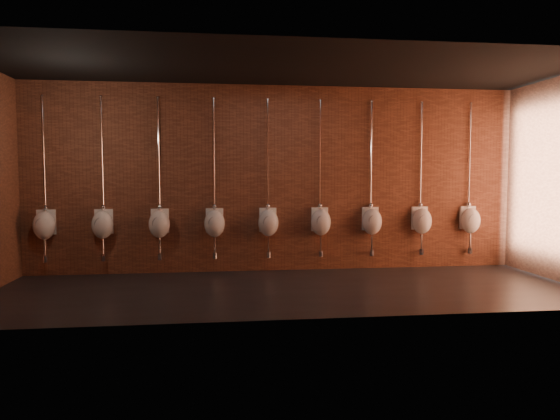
{
  "coord_description": "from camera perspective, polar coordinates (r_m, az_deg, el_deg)",
  "views": [
    {
      "loc": [
        -1.01,
        -7.08,
        1.66
      ],
      "look_at": [
        -0.04,
        0.9,
        1.1
      ],
      "focal_mm": 32.0,
      "sensor_mm": 36.0,
      "label": 1
    }
  ],
  "objects": [
    {
      "name": "urinal_3",
      "position": [
        8.5,
        -7.49,
        -1.4
      ],
      "size": [
        0.37,
        0.32,
        2.71
      ],
      "color": "white",
      "rests_on": "ground"
    },
    {
      "name": "urinal_8",
      "position": [
        9.61,
        20.92,
        -1.01
      ],
      "size": [
        0.37,
        0.32,
        2.71
      ],
      "color": "white",
      "rests_on": "ground"
    },
    {
      "name": "urinal_4",
      "position": [
        8.54,
        -1.34,
        -1.34
      ],
      "size": [
        0.37,
        0.32,
        2.71
      ],
      "color": "white",
      "rests_on": "ground"
    },
    {
      "name": "ground",
      "position": [
        7.35,
        1.14,
        -9.08
      ],
      "size": [
        8.5,
        8.5,
        0.0
      ],
      "primitive_type": "plane",
      "color": "black",
      "rests_on": "ground"
    },
    {
      "name": "urinal_7",
      "position": [
        9.22,
        15.89,
        -1.1
      ],
      "size": [
        0.37,
        0.32,
        2.71
      ],
      "color": "white",
      "rests_on": "ground"
    },
    {
      "name": "urinal_5",
      "position": [
        8.68,
        4.68,
        -1.27
      ],
      "size": [
        0.37,
        0.32,
        2.71
      ],
      "color": "white",
      "rests_on": "ground"
    },
    {
      "name": "urinal_0",
      "position": [
        8.96,
        -25.34,
        -1.48
      ],
      "size": [
        0.37,
        0.32,
        2.71
      ],
      "color": "white",
      "rests_on": "ground"
    },
    {
      "name": "urinal_6",
      "position": [
        8.91,
        10.46,
        -1.19
      ],
      "size": [
        0.37,
        0.32,
        2.71
      ],
      "color": "white",
      "rests_on": "ground"
    },
    {
      "name": "room_shell",
      "position": [
        7.17,
        1.17,
        6.79
      ],
      "size": [
        8.54,
        3.04,
        3.22
      ],
      "color": "black",
      "rests_on": "ground"
    },
    {
      "name": "urinal_2",
      "position": [
        8.56,
        -13.63,
        -1.45
      ],
      "size": [
        0.37,
        0.32,
        2.71
      ],
      "color": "white",
      "rests_on": "ground"
    },
    {
      "name": "urinal_1",
      "position": [
        8.71,
        -19.62,
        -1.47
      ],
      "size": [
        0.37,
        0.32,
        2.71
      ],
      "color": "white",
      "rests_on": "ground"
    }
  ]
}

